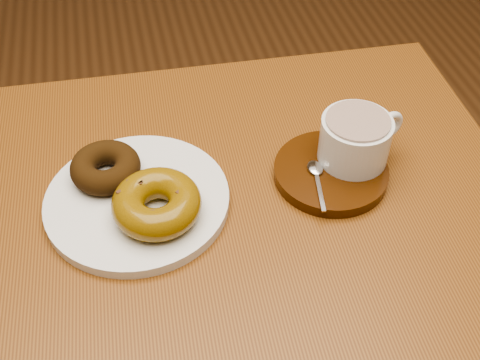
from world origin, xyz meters
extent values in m
plane|color=brown|center=(0.00, 0.00, 0.00)|extent=(6.00, 6.00, 0.00)
cube|color=brown|center=(-0.08, -0.25, 0.75)|extent=(0.84, 0.64, 0.03)
cylinder|color=#412012|center=(-0.43, 0.03, 0.37)|extent=(0.04, 0.04, 0.74)
cylinder|color=#412012|center=(0.30, 0.00, 0.37)|extent=(0.04, 0.04, 0.74)
cylinder|color=silver|center=(-0.20, -0.24, 0.77)|extent=(0.30, 0.30, 0.02)
torus|color=#321D0A|center=(-0.23, -0.20, 0.80)|extent=(0.10, 0.10, 0.04)
torus|color=#7F5C0D|center=(-0.17, -0.28, 0.80)|extent=(0.14, 0.14, 0.04)
cube|color=#492B18|center=(-0.14, -0.28, 0.82)|extent=(0.01, 0.01, 0.00)
cube|color=#492B18|center=(-0.14, -0.26, 0.82)|extent=(0.01, 0.01, 0.00)
cube|color=#492B18|center=(-0.16, -0.25, 0.82)|extent=(0.01, 0.01, 0.00)
cube|color=#492B18|center=(-0.18, -0.25, 0.82)|extent=(0.01, 0.01, 0.00)
cube|color=#492B18|center=(-0.20, -0.26, 0.82)|extent=(0.01, 0.01, 0.00)
cube|color=#492B18|center=(-0.21, -0.28, 0.82)|extent=(0.01, 0.01, 0.00)
cube|color=#492B18|center=(-0.20, -0.30, 0.82)|extent=(0.01, 0.01, 0.00)
cube|color=#492B18|center=(-0.18, -0.32, 0.82)|extent=(0.01, 0.01, 0.00)
cube|color=#492B18|center=(-0.16, -0.32, 0.82)|extent=(0.01, 0.01, 0.00)
cube|color=#492B18|center=(-0.14, -0.30, 0.82)|extent=(0.01, 0.01, 0.00)
cylinder|color=#361A07|center=(0.07, -0.25, 0.77)|extent=(0.21, 0.21, 0.02)
cylinder|color=silver|center=(0.11, -0.24, 0.82)|extent=(0.10, 0.10, 0.07)
cylinder|color=#562C1D|center=(0.11, -0.24, 0.85)|extent=(0.09, 0.09, 0.00)
torus|color=silver|center=(0.17, -0.22, 0.82)|extent=(0.05, 0.02, 0.05)
ellipsoid|color=silver|center=(0.05, -0.25, 0.79)|extent=(0.02, 0.03, 0.01)
cube|color=silver|center=(0.04, -0.29, 0.79)|extent=(0.02, 0.08, 0.00)
camera|label=1|loc=(-0.18, -0.81, 1.37)|focal=45.00mm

